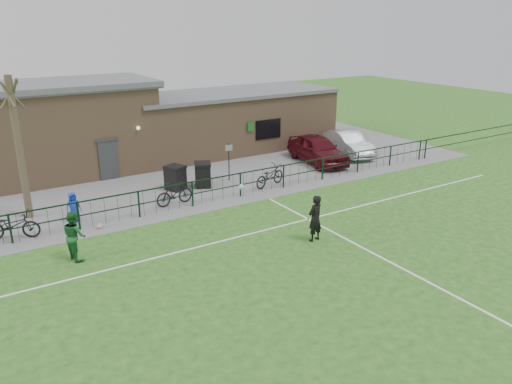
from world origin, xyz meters
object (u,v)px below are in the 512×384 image
wheelie_bin_right (203,175)px  sign_post (229,162)px  bicycle_c (13,225)px  outfield_player (75,235)px  bicycle_d (174,193)px  car_maroon (317,149)px  ball_ground (99,226)px  wheelie_bin_left (175,179)px  spectator_child (73,207)px  bare_tree (19,149)px  bicycle_e (270,176)px  car_silver (348,143)px

wheelie_bin_right → sign_post: bearing=30.7°
bicycle_c → outfield_player: bearing=-127.1°
bicycle_d → car_maroon: bearing=-83.1°
ball_ground → wheelie_bin_right: bearing=23.6°
wheelie_bin_left → spectator_child: (-5.25, -1.59, 0.07)m
bare_tree → bicycle_e: bare_tree is taller
bicycle_c → ball_ground: bearing=-80.1°
wheelie_bin_left → wheelie_bin_right: (1.37, -0.29, 0.01)m
car_maroon → bicycle_d: size_ratio=2.62×
bare_tree → bicycle_e: bearing=-9.9°
bare_tree → car_silver: bare_tree is taller
spectator_child → wheelie_bin_right: bearing=4.7°
sign_post → wheelie_bin_right: bearing=-173.1°
sign_post → outfield_player: 10.31m
bare_tree → bicycle_c: 3.30m
sign_post → car_maroon: bearing=2.5°
car_silver → outfield_player: (-17.86, -5.75, 0.14)m
outfield_player → ball_ground: bearing=-42.8°
bare_tree → car_maroon: (15.85, 0.24, -2.17)m
bare_tree → bicycle_d: 6.64m
bicycle_c → ball_ground: size_ratio=8.80×
sign_post → car_silver: size_ratio=0.45×
bicycle_d → outfield_player: 6.01m
wheelie_bin_left → wheelie_bin_right: 1.40m
car_silver → wheelie_bin_right: bearing=-162.0°
car_maroon → bicycle_e: car_maroon is taller
wheelie_bin_right → outfield_player: (-7.36, -4.86, 0.29)m
bicycle_c → outfield_player: size_ratio=1.14×
bare_tree → spectator_child: (1.52, -1.51, -2.34)m
bare_tree → bicycle_d: size_ratio=3.30×
wheelie_bin_right → car_maroon: car_maroon is taller
wheelie_bin_right → bicycle_e: (2.91, -1.71, -0.05)m
bare_tree → wheelie_bin_left: bearing=0.6°
car_silver → spectator_child: car_silver is taller
spectator_child → outfield_player: 3.65m
outfield_player → car_maroon: bearing=-81.5°
wheelie_bin_right → car_silver: 10.54m
bicycle_e → car_silver: bearing=-87.8°
bicycle_d → spectator_child: bearing=79.6°
bicycle_c → bicycle_e: 11.92m
bicycle_d → spectator_child: 4.37m
wheelie_bin_right → bicycle_e: wheelie_bin_right is taller
bicycle_d → bicycle_e: bearing=-95.5°
bicycle_c → bicycle_d: 6.75m
bicycle_e → outfield_player: bearing=90.3°
wheelie_bin_right → car_maroon: bearing=27.2°
bare_tree → outfield_player: bare_tree is taller
wheelie_bin_left → bicycle_d: wheelie_bin_left is taller
bicycle_c → wheelie_bin_right: bearing=-54.2°
bicycle_d → bicycle_e: bicycle_d is taller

